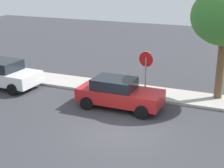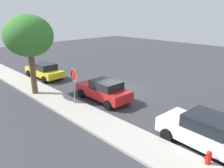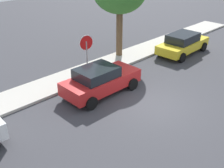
# 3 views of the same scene
# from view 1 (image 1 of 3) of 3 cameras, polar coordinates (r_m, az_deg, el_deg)

# --- Properties ---
(ground_plane) EXTENTS (60.00, 60.00, 0.00)m
(ground_plane) POSITION_cam_1_polar(r_m,az_deg,el_deg) (14.66, 1.20, -7.94)
(ground_plane) COLOR #38383D
(sidewalk_curb) EXTENTS (32.00, 2.03, 0.14)m
(sidewalk_curb) POSITION_cam_1_polar(r_m,az_deg,el_deg) (18.97, 6.67, -1.53)
(sidewalk_curb) COLOR #B2ADA3
(sidewalk_curb) RESTS_ON ground_plane
(stop_sign) EXTENTS (0.85, 0.14, 2.51)m
(stop_sign) POSITION_cam_1_polar(r_m,az_deg,el_deg) (18.05, 5.65, 3.06)
(stop_sign) COLOR gray
(stop_sign) RESTS_ON ground_plane
(parked_car_red) EXTENTS (4.18, 1.98, 1.49)m
(parked_car_red) POSITION_cam_1_polar(r_m,az_deg,el_deg) (16.85, 1.13, -1.52)
(parked_car_red) COLOR red
(parked_car_red) RESTS_ON ground_plane
(parked_car_white) EXTENTS (4.56, 2.30, 1.57)m
(parked_car_white) POSITION_cam_1_polar(r_m,az_deg,el_deg) (20.93, -17.74, 1.67)
(parked_car_white) COLOR white
(parked_car_white) RESTS_ON ground_plane
(fire_hydrant) EXTENTS (0.30, 0.22, 0.72)m
(fire_hydrant) POSITION_cam_1_polar(r_m,az_deg,el_deg) (22.34, -16.78, 1.67)
(fire_hydrant) COLOR red
(fire_hydrant) RESTS_ON ground_plane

